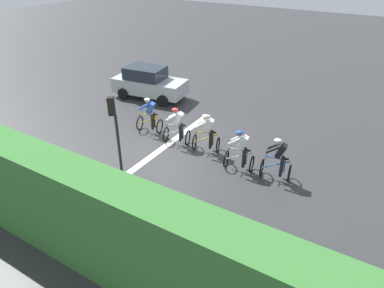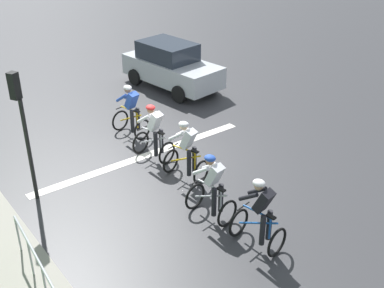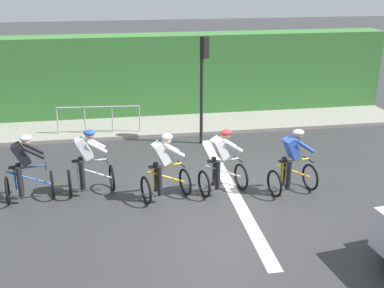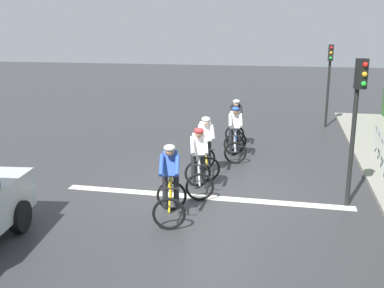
# 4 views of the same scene
# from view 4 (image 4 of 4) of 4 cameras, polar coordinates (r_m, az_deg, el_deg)

# --- Properties ---
(ground_plane) EXTENTS (80.00, 80.00, 0.00)m
(ground_plane) POSITION_cam_4_polar(r_m,az_deg,el_deg) (11.27, 1.78, -6.24)
(ground_plane) COLOR #333335
(road_marking_stop_line) EXTENTS (7.00, 0.30, 0.01)m
(road_marking_stop_line) POSITION_cam_4_polar(r_m,az_deg,el_deg) (11.04, 1.55, -6.67)
(road_marking_stop_line) COLOR silver
(road_marking_stop_line) RESTS_ON ground
(cyclist_lead) EXTENTS (0.86, 1.18, 1.66)m
(cyclist_lead) POSITION_cam_4_polar(r_m,az_deg,el_deg) (15.49, 5.50, 2.48)
(cyclist_lead) COLOR black
(cyclist_lead) RESTS_ON ground
(cyclist_second) EXTENTS (0.84, 1.17, 1.66)m
(cyclist_second) POSITION_cam_4_polar(r_m,az_deg,el_deg) (14.09, 5.41, 1.30)
(cyclist_second) COLOR black
(cyclist_second) RESTS_ON ground
(cyclist_mid) EXTENTS (0.96, 1.23, 1.66)m
(cyclist_mid) POSITION_cam_4_polar(r_m,az_deg,el_deg) (12.46, 1.70, -0.37)
(cyclist_mid) COLOR black
(cyclist_mid) RESTS_ON ground
(cyclist_fourth) EXTENTS (0.92, 1.21, 1.66)m
(cyclist_fourth) POSITION_cam_4_polar(r_m,az_deg,el_deg) (11.10, 0.84, -2.22)
(cyclist_fourth) COLOR black
(cyclist_fourth) RESTS_ON ground
(cyclist_trailing) EXTENTS (0.88, 1.19, 1.66)m
(cyclist_trailing) POSITION_cam_4_polar(r_m,az_deg,el_deg) (9.58, -2.76, -4.94)
(cyclist_trailing) COLOR black
(cyclist_trailing) RESTS_ON ground
(traffic_light_near_crossing) EXTENTS (0.27, 0.29, 3.34)m
(traffic_light_near_crossing) POSITION_cam_4_polar(r_m,az_deg,el_deg) (10.50, 19.97, 3.96)
(traffic_light_near_crossing) COLOR black
(traffic_light_near_crossing) RESTS_ON ground
(traffic_light_far_junction) EXTENTS (0.20, 0.31, 3.34)m
(traffic_light_far_junction) POSITION_cam_4_polar(r_m,az_deg,el_deg) (19.24, 16.84, 8.54)
(traffic_light_far_junction) COLOR black
(traffic_light_far_junction) RESTS_ON ground
(pedestrian_railing_kerbside) EXTENTS (0.26, 2.70, 1.03)m
(pedestrian_railing_kerbside) POSITION_cam_4_polar(r_m,az_deg,el_deg) (14.14, 22.49, 0.12)
(pedestrian_railing_kerbside) COLOR #999EA3
(pedestrian_railing_kerbside) RESTS_ON ground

